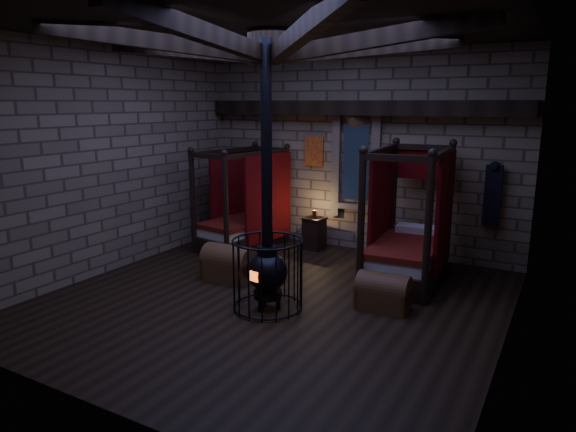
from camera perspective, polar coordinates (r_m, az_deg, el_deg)
The scene contains 8 objects.
room at distance 8.00m, azimuth -1.50°, elevation 16.70°, with size 7.02×7.02×4.29m.
bed_left at distance 11.48m, azimuth -4.81°, elevation -0.75°, with size 1.40×2.21×2.15m.
bed_right at distance 9.59m, azimuth 13.17°, elevation -3.38°, with size 1.35×2.35×2.37m.
trunk_left at distance 9.39m, azimuth -6.60°, elevation -5.33°, with size 0.92×0.59×0.66m.
trunk_right at distance 8.22m, azimuth 10.55°, elevation -8.37°, with size 0.82×0.53×0.59m.
nightstand_left at distance 11.25m, azimuth 2.93°, elevation -1.88°, with size 0.49×0.47×0.86m.
nightstand_right at distance 10.70m, azimuth 11.49°, elevation -2.91°, with size 0.48×0.47×0.77m.
stove at distance 7.95m, azimuth -2.29°, elevation -5.86°, with size 1.09×1.09×4.05m.
Camera 1 is at (4.08, -6.77, 3.16)m, focal length 32.00 mm.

